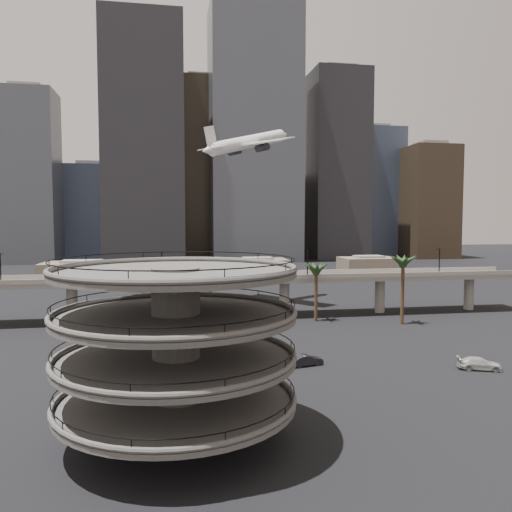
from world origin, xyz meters
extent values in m
plane|color=black|center=(0.00, 0.00, 0.00)|extent=(700.00, 700.00, 0.00)
cylinder|color=#4B4846|center=(-13.00, -4.00, 8.00)|extent=(4.40, 4.40, 16.50)
cylinder|color=#4B4846|center=(-13.00, -4.00, 3.77)|extent=(22.00, 22.00, 0.45)
torus|color=#4B4846|center=(-13.00, -4.00, 4.25)|extent=(22.20, 22.20, 0.50)
torus|color=black|center=(-13.00, -4.00, 5.05)|extent=(21.80, 21.80, 0.10)
cylinder|color=#4B4846|center=(-13.00, -4.00, 7.78)|extent=(22.00, 22.00, 0.45)
torus|color=#4B4846|center=(-13.00, -4.00, 8.25)|extent=(22.20, 22.20, 0.50)
torus|color=black|center=(-13.00, -4.00, 9.05)|extent=(21.80, 21.80, 0.10)
cylinder|color=#4B4846|center=(-13.00, -4.00, 11.78)|extent=(22.00, 22.00, 0.45)
torus|color=#4B4846|center=(-13.00, -4.00, 12.25)|extent=(22.20, 22.20, 0.50)
torus|color=black|center=(-13.00, -4.00, 13.05)|extent=(21.80, 21.80, 0.10)
cylinder|color=#4B4846|center=(-13.00, -4.00, 15.78)|extent=(22.00, 22.00, 0.45)
torus|color=#4B4846|center=(-13.00, -4.00, 16.25)|extent=(22.20, 22.20, 0.50)
torus|color=black|center=(-13.00, -4.00, 17.05)|extent=(21.80, 21.80, 0.10)
cube|color=gray|center=(0.00, 55.00, 8.00)|extent=(130.00, 9.00, 0.90)
cube|color=gray|center=(0.00, 50.50, 8.90)|extent=(130.00, 0.30, 1.00)
cube|color=gray|center=(0.00, 59.50, 8.90)|extent=(130.00, 0.30, 1.00)
cylinder|color=gray|center=(-33.00, 55.00, 3.80)|extent=(2.20, 2.20, 8.00)
cylinder|color=gray|center=(-11.00, 55.00, 3.80)|extent=(2.20, 2.20, 8.00)
cylinder|color=gray|center=(11.00, 55.00, 3.80)|extent=(2.20, 2.20, 8.00)
cylinder|color=gray|center=(33.00, 55.00, 3.80)|extent=(2.20, 2.20, 8.00)
cylinder|color=gray|center=(55.00, 55.00, 3.80)|extent=(2.20, 2.20, 8.00)
cylinder|color=black|center=(-45.00, 51.00, 11.50)|extent=(0.24, 0.24, 6.00)
cylinder|color=black|center=(-15.00, 51.00, 11.50)|extent=(0.24, 0.24, 6.00)
cylinder|color=black|center=(15.00, 51.00, 11.50)|extent=(0.24, 0.24, 6.00)
cylinder|color=black|center=(45.00, 51.00, 11.50)|extent=(0.24, 0.24, 6.00)
cylinder|color=#4C3720|center=(-6.00, 44.00, 6.08)|extent=(0.70, 0.70, 12.15)
ellipsoid|color=#213B1A|center=(-6.00, 44.00, 12.55)|extent=(4.40, 4.40, 2.00)
cylinder|color=#4C3720|center=(16.00, 48.00, 5.40)|extent=(0.70, 0.70, 10.80)
ellipsoid|color=#213B1A|center=(16.00, 48.00, 11.20)|extent=(4.40, 4.40, 2.00)
cylinder|color=#4C3720|center=(32.00, 42.00, 6.30)|extent=(0.70, 0.70, 12.60)
ellipsoid|color=#213B1A|center=(32.00, 42.00, 13.00)|extent=(4.40, 4.40, 2.00)
cube|color=#695D4D|center=(-45.00, 140.00, 2.75)|extent=(28.00, 18.00, 5.50)
cube|color=gray|center=(-45.00, 140.00, 5.90)|extent=(14.00, 9.00, 0.80)
cube|color=#695D4D|center=(22.00, 150.00, 2.50)|extent=(24.00, 16.00, 5.00)
cube|color=gray|center=(22.00, 150.00, 5.40)|extent=(12.00, 8.00, 0.80)
cube|color=#695D4D|center=(65.00, 138.00, 3.00)|extent=(22.00, 15.00, 6.00)
cube|color=gray|center=(65.00, 138.00, 6.40)|extent=(11.00, 7.50, 0.80)
cube|color=#464A53|center=(-80.00, 210.00, 41.64)|extent=(26.00, 24.00, 83.28)
cube|color=gray|center=(-80.00, 210.00, 84.48)|extent=(14.30, 13.20, 2.40)
cube|color=#384256|center=(-55.00, 245.00, 25.63)|extent=(30.00, 30.00, 51.25)
cube|color=gray|center=(-55.00, 245.00, 52.45)|extent=(16.50, 16.50, 2.40)
cube|color=black|center=(-25.00, 200.00, 58.72)|extent=(38.00, 30.00, 117.45)
cube|color=gray|center=(-25.00, 200.00, 118.65)|extent=(20.90, 16.50, 2.40)
cube|color=#32281B|center=(5.00, 225.00, 48.05)|extent=(28.00, 26.00, 96.10)
cube|color=gray|center=(5.00, 225.00, 97.30)|extent=(15.40, 14.30, 2.40)
cube|color=#464A53|center=(30.00, 205.00, 64.06)|extent=(45.00, 32.00, 128.13)
cube|color=gray|center=(30.00, 205.00, 129.33)|extent=(24.75, 17.60, 2.40)
cube|color=gray|center=(55.00, 240.00, 22.42)|extent=(24.00, 24.00, 44.84)
cube|color=gray|center=(55.00, 240.00, 46.04)|extent=(13.20, 13.20, 2.40)
cube|color=black|center=(78.00, 215.00, 50.72)|extent=(30.00, 28.00, 101.43)
cube|color=gray|center=(78.00, 215.00, 102.63)|extent=(16.50, 15.40, 2.40)
cube|color=#384256|center=(105.00, 235.00, 37.37)|extent=(34.00, 30.00, 74.74)
cube|color=gray|center=(105.00, 235.00, 75.94)|extent=(18.70, 16.50, 2.40)
cube|color=#32281B|center=(130.00, 210.00, 30.96)|extent=(26.00, 26.00, 61.93)
cube|color=gray|center=(130.00, 210.00, 63.13)|extent=(14.30, 14.30, 2.40)
cube|color=gray|center=(18.00, 260.00, 20.29)|extent=(22.00, 22.00, 40.57)
cube|color=gray|center=(18.00, 260.00, 41.77)|extent=(12.10, 12.10, 2.40)
cylinder|color=white|center=(6.04, 73.58, 39.99)|extent=(21.85, 17.10, 9.19)
cone|color=white|center=(16.75, 81.37, 43.38)|extent=(4.92, 4.79, 3.84)
cone|color=white|center=(-4.68, 65.79, 36.61)|extent=(4.64, 4.45, 3.50)
cube|color=white|center=(5.45, 73.16, 39.26)|extent=(20.12, 24.71, 1.72)
cube|color=white|center=(-3.36, 66.74, 37.38)|extent=(6.89, 8.37, 0.74)
cube|color=white|center=(-3.86, 66.38, 39.78)|extent=(3.36, 2.56, 5.40)
cylinder|color=#292A2F|center=(3.19, 77.51, 38.17)|extent=(4.29, 3.79, 2.63)
cylinder|color=#292A2F|center=(8.90, 69.66, 38.17)|extent=(4.29, 3.79, 2.63)
imported|color=red|center=(-2.57, 19.78, 0.83)|extent=(5.04, 2.47, 1.65)
imported|color=black|center=(5.45, 17.57, 0.79)|extent=(5.06, 2.70, 1.59)
imported|color=#B3B4AF|center=(28.55, 11.64, 0.84)|extent=(6.24, 4.17, 1.68)
camera|label=1|loc=(-13.54, -49.64, 20.48)|focal=35.00mm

